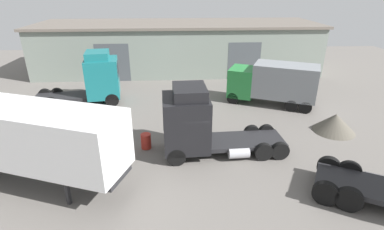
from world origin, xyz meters
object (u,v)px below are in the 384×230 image
Objects in this scene: oil_drum at (146,141)px; tractor_unit_black at (196,123)px; tractor_unit_teal at (96,79)px; traffic_cone at (176,123)px; container_trailer_blue at (21,135)px; box_truck_green at (273,82)px; gravel_pile at (335,123)px.

tractor_unit_black is at bearing -14.67° from oil_drum.
tractor_unit_teal is 12.22× the size of traffic_cone.
oil_drum is (5.17, 2.95, -2.07)m from container_trailer_blue.
container_trailer_blue reaches higher than oil_drum.
oil_drum is (-2.81, 0.74, -1.39)m from tractor_unit_black.
tractor_unit_teal is 7.64× the size of oil_drum.
tractor_unit_teal is 13.70m from box_truck_green.
tractor_unit_teal reaches higher than tractor_unit_black.
container_trailer_blue is 1.48× the size of tractor_unit_teal.
tractor_unit_teal is at bearing 105.65° from container_trailer_blue.
gravel_pile reaches higher than oil_drum.
tractor_unit_black is 2.58× the size of gravel_pile.
box_truck_green is 5.74m from gravel_pile.
box_truck_green is 8.56m from traffic_cone.
gravel_pile is 11.91m from oil_drum.
box_truck_green is at bearing 26.40° from traffic_cone.
tractor_unit_black is at bearing 72.56° from box_truck_green.
container_trailer_blue is at bearing -150.30° from oil_drum.
oil_drum is (-11.83, -1.44, -0.16)m from gravel_pile.
gravel_pile is at bearing -7.05° from traffic_cone.
tractor_unit_black is 8.31m from container_trailer_blue.
traffic_cone is (1.73, 2.69, -0.19)m from oil_drum.
tractor_unit_black is 9.65m from box_truck_green.
gravel_pile is (17.00, 4.39, -1.91)m from container_trailer_blue.
gravel_pile is 4.76× the size of traffic_cone.
gravel_pile reaches higher than traffic_cone.
tractor_unit_black is 7.66× the size of oil_drum.
box_truck_green is at bearing 52.95° from container_trailer_blue.
container_trailer_blue is 17.24m from box_truck_green.
tractor_unit_teal is 17.38m from gravel_pile.
oil_drum is 1.60× the size of traffic_cone.
box_truck_green reaches higher than traffic_cone.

